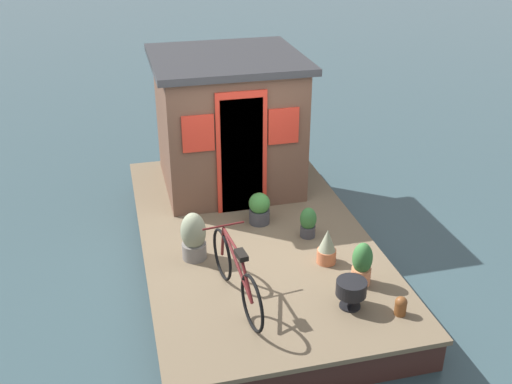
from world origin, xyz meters
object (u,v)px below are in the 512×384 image
Objects in this scene: charcoal_grill at (351,289)px; potted_plant_rosemary at (194,237)px; mooring_bollard at (401,305)px; potted_plant_sage at (362,264)px; potted_plant_geranium at (259,208)px; potted_plant_lavender at (308,222)px; bicycle at (236,274)px; potted_plant_basil at (327,247)px; houseboat_cabin at (228,122)px.

potted_plant_rosemary is at bearing 47.43° from charcoal_grill.
potted_plant_sage is at bearing 16.40° from mooring_bollard.
potted_plant_sage reaches higher than charcoal_grill.
potted_plant_lavender is at bearing -133.68° from potted_plant_geranium.
bicycle reaches higher than potted_plant_basil.
mooring_bollard is (-0.66, -0.19, -0.15)m from potted_plant_sage.
potted_plant_rosemary is 2.65m from mooring_bollard.
potted_plant_sage is at bearing -90.65° from bicycle.
bicycle is 1.70m from potted_plant_lavender.
houseboat_cabin is 1.34× the size of bicycle.
potted_plant_basil is at bearing -164.26° from houseboat_cabin.
potted_plant_geranium is at bearing 23.18° from mooring_bollard.
houseboat_cabin is at bearing 20.11° from potted_plant_lavender.
potted_plant_rosemary is 1.40× the size of potted_plant_geranium.
bicycle is 4.75× the size of charcoal_grill.
houseboat_cabin reaches higher than charcoal_grill.
mooring_bollard is at bearing -111.66° from bicycle.
bicycle reaches higher than potted_plant_sage.
potted_plant_geranium is 2.57m from mooring_bollard.
potted_plant_geranium is 1.89m from potted_plant_sage.
mooring_bollard is at bearing -159.52° from potted_plant_basil.
bicycle is 2.99× the size of potted_plant_sage.
potted_plant_geranium is at bearing -22.36° from bicycle.
charcoal_grill is at bearing 143.70° from potted_plant_sage.
potted_plant_rosemary reaches higher than potted_plant_lavender.
potted_plant_geranium is 1.99× the size of mooring_bollard.
charcoal_grill is at bearing -108.82° from bicycle.
potted_plant_geranium is at bearing 46.32° from potted_plant_lavender.
potted_plant_rosemary is 1.58m from potted_plant_lavender.
houseboat_cabin is 3.46× the size of potted_plant_rosemary.
houseboat_cabin is 3.62m from charcoal_grill.
potted_plant_sage is (-1.18, -0.27, 0.05)m from potted_plant_lavender.
potted_plant_basil reaches higher than charcoal_grill.
bicycle is 1.51m from potted_plant_sage.
potted_plant_rosemary is at bearing 18.19° from bicycle.
charcoal_grill is (-3.47, -0.67, -0.79)m from houseboat_cabin.
potted_plant_geranium reaches higher than mooring_bollard.
potted_plant_lavender is (1.16, -1.24, -0.14)m from bicycle.
potted_plant_basil reaches higher than potted_plant_geranium.
mooring_bollard is at bearing -165.76° from potted_plant_lavender.
houseboat_cabin reaches higher than potted_plant_sage.
charcoal_grill is at bearing -132.57° from potted_plant_rosemary.
bicycle is at bearing 68.34° from mooring_bollard.
potted_plant_rosemary is (0.50, 1.59, 0.09)m from potted_plant_basil.
potted_plant_lavender is (0.16, -1.57, -0.09)m from potted_plant_rosemary.
potted_plant_basil is 0.58m from potted_plant_sage.
potted_plant_geranium is at bearing 25.65° from potted_plant_sage.
potted_plant_lavender is at bearing -84.24° from potted_plant_rosemary.
potted_plant_basil reaches higher than potted_plant_lavender.
potted_plant_rosemary reaches higher than mooring_bollard.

